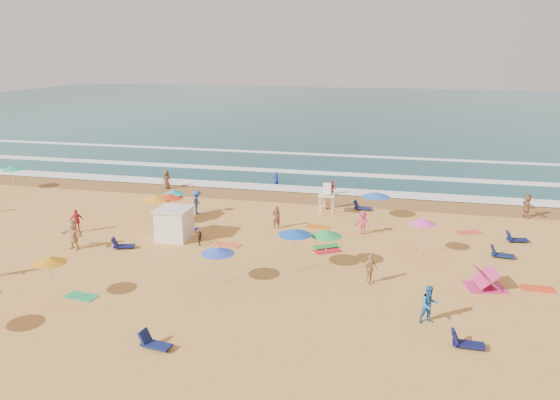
# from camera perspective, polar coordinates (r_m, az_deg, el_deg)

# --- Properties ---
(ground) EXTENTS (220.00, 220.00, 0.00)m
(ground) POSITION_cam_1_polar(r_m,az_deg,el_deg) (35.24, -3.83, -4.78)
(ground) COLOR gold
(ground) RESTS_ON ground
(ocean) EXTENTS (220.00, 140.00, 0.18)m
(ocean) POSITION_cam_1_polar(r_m,az_deg,el_deg) (116.63, 8.54, 9.25)
(ocean) COLOR #0C4756
(ocean) RESTS_ON ground
(wet_sand) EXTENTS (220.00, 220.00, 0.00)m
(wet_sand) POSITION_cam_1_polar(r_m,az_deg,el_deg) (46.77, 0.67, 0.37)
(wet_sand) COLOR olive
(wet_sand) RESTS_ON ground
(surf_foam) EXTENTS (200.00, 18.70, 0.05)m
(surf_foam) POSITION_cam_1_polar(r_m,az_deg,el_deg) (55.14, 2.69, 2.77)
(surf_foam) COLOR white
(surf_foam) RESTS_ON ground
(cabana) EXTENTS (2.00, 2.00, 2.00)m
(cabana) POSITION_cam_1_polar(r_m,az_deg,el_deg) (36.76, -10.99, -2.53)
(cabana) COLOR silver
(cabana) RESTS_ON ground
(cabana_roof) EXTENTS (2.20, 2.20, 0.12)m
(cabana_roof) POSITION_cam_1_polar(r_m,az_deg,el_deg) (36.46, -11.07, -0.94)
(cabana_roof) COLOR silver
(cabana_roof) RESTS_ON cabana
(bicycle) EXTENTS (1.09, 1.79, 0.89)m
(bicycle) POSITION_cam_1_polar(r_m,az_deg,el_deg) (35.96, -8.37, -3.75)
(bicycle) COLOR black
(bicycle) RESTS_ON ground
(lifeguard_stand) EXTENTS (1.20, 1.20, 2.10)m
(lifeguard_stand) POSITION_cam_1_polar(r_m,az_deg,el_deg) (41.54, 4.91, -0.14)
(lifeguard_stand) COLOR white
(lifeguard_stand) RESTS_ON ground
(beach_umbrellas) EXTENTS (61.94, 26.14, 0.83)m
(beach_umbrellas) POSITION_cam_1_polar(r_m,az_deg,el_deg) (35.26, 0.02, -1.10)
(beach_umbrellas) COLOR blue
(beach_umbrellas) RESTS_ON ground
(loungers) EXTENTS (45.26, 23.52, 0.34)m
(loungers) POSITION_cam_1_polar(r_m,az_deg,el_deg) (31.66, -4.04, -6.84)
(loungers) COLOR #0F164C
(loungers) RESTS_ON ground
(towels) EXTENTS (36.49, 21.26, 0.03)m
(towels) POSITION_cam_1_polar(r_m,az_deg,el_deg) (32.94, 0.62, -6.19)
(towels) COLOR red
(towels) RESTS_ON ground
(beachgoers) EXTENTS (45.65, 25.29, 2.14)m
(beachgoers) POSITION_cam_1_polar(r_m,az_deg,el_deg) (38.08, -2.51, -1.88)
(beachgoers) COLOR #925B43
(beachgoers) RESTS_ON ground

